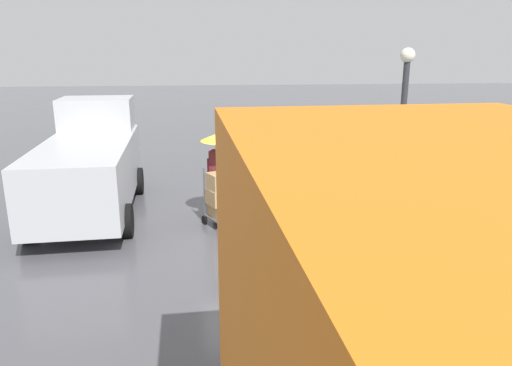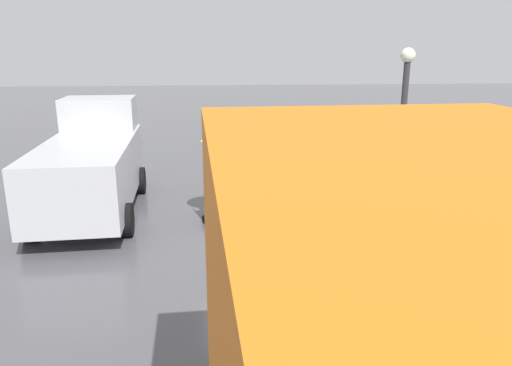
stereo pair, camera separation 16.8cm
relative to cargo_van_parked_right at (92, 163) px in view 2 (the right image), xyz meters
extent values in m
plane|color=#4C4C51|center=(-3.87, 1.26, -1.18)|extent=(90.00, 90.00, 0.00)
cylinder|color=#ADAFB5|center=(-4.55, 4.28, -1.18)|extent=(2.45, 2.45, 0.01)
cube|color=#B7BABF|center=(-0.01, 0.26, -0.12)|extent=(2.22, 5.29, 1.40)
cube|color=#B7BABF|center=(0.08, -1.64, 1.00)|extent=(1.91, 1.49, 0.84)
cube|color=black|center=(0.12, -2.35, 0.20)|extent=(1.66, 0.14, 0.63)
cube|color=#232326|center=(0.12, -2.39, -0.86)|extent=(1.97, 0.26, 0.24)
cylinder|color=black|center=(1.05, -1.30, -0.82)|extent=(0.28, 0.73, 0.72)
cylinder|color=black|center=(-0.91, -1.40, -0.82)|extent=(0.28, 0.73, 0.72)
cylinder|color=black|center=(0.88, 1.92, -0.82)|extent=(0.28, 0.73, 0.72)
cylinder|color=black|center=(-1.07, 1.82, -0.82)|extent=(0.28, 0.73, 0.72)
cube|color=red|center=(-4.34, 1.18, -0.58)|extent=(0.60, 0.81, 0.56)
cube|color=red|center=(-4.34, 1.18, -1.04)|extent=(0.54, 0.73, 0.04)
cylinder|color=red|center=(-4.39, 0.76, -0.18)|extent=(0.58, 0.10, 0.04)
sphere|color=black|center=(-4.51, 1.50, -1.13)|extent=(0.10, 0.10, 0.10)
sphere|color=black|center=(-4.10, 1.45, -1.13)|extent=(0.10, 0.10, 0.10)
sphere|color=black|center=(-4.58, 0.90, -1.13)|extent=(0.10, 0.10, 0.10)
sphere|color=black|center=(-4.17, 0.85, -1.13)|extent=(0.10, 0.10, 0.10)
cube|color=#515156|center=(-3.04, 1.40, -0.96)|extent=(0.70, 0.75, 0.03)
cylinder|color=#515156|center=(-3.11, 1.03, -0.41)|extent=(0.04, 0.04, 1.10)
cylinder|color=#515156|center=(-2.71, 1.23, -0.41)|extent=(0.04, 0.04, 1.10)
cylinder|color=black|center=(-3.12, 1.02, -1.08)|extent=(0.13, 0.20, 0.20)
cylinder|color=black|center=(-2.69, 1.24, -1.08)|extent=(0.13, 0.20, 0.20)
cube|color=tan|center=(-3.04, 1.40, -0.81)|extent=(0.57, 0.68, 0.28)
cube|color=tan|center=(-3.04, 1.40, -0.49)|extent=(0.64, 0.65, 0.35)
cube|color=tan|center=(-3.04, 1.40, -0.14)|extent=(0.60, 0.60, 0.36)
cylinder|color=black|center=(-2.99, 1.05, -0.77)|extent=(0.18, 0.18, 0.82)
cylinder|color=black|center=(-3.18, 1.12, -0.77)|extent=(0.18, 0.18, 0.82)
cube|color=#5B1E23|center=(-3.08, 1.08, 0.06)|extent=(0.51, 0.42, 0.84)
sphere|color=beige|center=(-3.08, 1.08, 0.60)|extent=(0.22, 0.22, 0.22)
cylinder|color=#5B1E23|center=(-2.84, 0.99, 0.01)|extent=(0.10, 0.10, 0.55)
cylinder|color=#5B1E23|center=(-3.26, 1.13, 0.28)|extent=(0.20, 0.32, 0.50)
cylinder|color=#333338|center=(-3.18, 1.12, 0.44)|extent=(0.02, 0.02, 0.86)
cone|color=yellow|center=(-3.18, 1.12, 0.82)|extent=(1.04, 1.04, 0.22)
sphere|color=#333338|center=(-3.18, 1.12, 0.95)|extent=(0.04, 0.04, 0.04)
cylinder|color=black|center=(-3.71, -0.32, -0.77)|extent=(0.18, 0.18, 0.82)
cylinder|color=black|center=(-3.70, -0.12, -0.77)|extent=(0.18, 0.18, 0.82)
cube|color=#B2A899|center=(-3.70, -0.22, 0.06)|extent=(0.29, 0.45, 0.84)
sphere|color=tan|center=(-3.70, -0.22, 0.60)|extent=(0.22, 0.22, 0.22)
cylinder|color=#B2A899|center=(-3.71, -0.48, 0.01)|extent=(0.10, 0.10, 0.55)
cylinder|color=#B2A899|center=(-3.72, -0.03, 0.28)|extent=(0.30, 0.11, 0.50)
cylinder|color=#333338|center=(-3.70, -0.12, 0.44)|extent=(0.02, 0.02, 0.86)
cone|color=navy|center=(-3.70, -0.12, 0.82)|extent=(1.04, 1.04, 0.22)
sphere|color=#333338|center=(-3.70, -0.12, 0.95)|extent=(0.04, 0.04, 0.04)
cube|color=brown|center=(-3.50, -0.22, 0.10)|extent=(0.17, 0.30, 0.44)
cylinder|color=black|center=(-5.02, 0.42, -0.77)|extent=(0.18, 0.18, 0.82)
cylinder|color=black|center=(-4.87, 0.55, -0.77)|extent=(0.18, 0.18, 0.82)
cube|color=slate|center=(-4.95, 0.48, 0.06)|extent=(0.51, 0.50, 0.84)
sphere|color=tan|center=(-4.95, 0.48, 0.60)|extent=(0.22, 0.22, 0.22)
cylinder|color=slate|center=(-5.14, 0.31, 0.01)|extent=(0.10, 0.10, 0.55)
cylinder|color=slate|center=(-4.83, 0.62, 0.28)|extent=(0.28, 0.29, 0.50)
cylinder|color=#333338|center=(-4.87, 0.55, 0.44)|extent=(0.02, 0.02, 0.86)
cone|color=white|center=(-4.87, 0.55, 0.82)|extent=(1.04, 1.04, 0.22)
sphere|color=#333338|center=(-4.87, 0.55, 0.95)|extent=(0.04, 0.04, 0.04)
cube|color=maroon|center=(-4.81, 0.33, 0.10)|extent=(0.33, 0.32, 0.44)
cylinder|color=#2D2D33|center=(-6.61, 2.55, 0.62)|extent=(0.12, 0.12, 3.60)
sphere|color=#EAEACC|center=(-6.61, 2.55, 2.54)|extent=(0.28, 0.28, 0.28)
camera|label=1|loc=(-2.76, 11.55, 2.63)|focal=33.69mm
camera|label=2|loc=(-2.92, 11.57, 2.63)|focal=33.69mm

